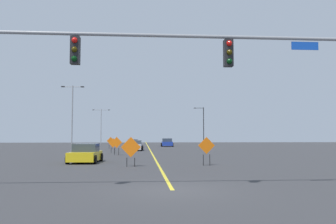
% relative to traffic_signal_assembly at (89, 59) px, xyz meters
% --- Properties ---
extents(ground, '(170.40, 170.40, 0.00)m').
position_rel_traffic_signal_assembly_xyz_m(ground, '(3.14, 0.01, -4.91)').
color(ground, '#38383A').
extents(road_centre_stripe, '(0.16, 94.67, 0.01)m').
position_rel_traffic_signal_assembly_xyz_m(road_centre_stripe, '(3.14, 47.34, -4.91)').
color(road_centre_stripe, yellow).
rests_on(road_centre_stripe, ground).
extents(traffic_signal_assembly, '(17.68, 0.44, 6.32)m').
position_rel_traffic_signal_assembly_xyz_m(traffic_signal_assembly, '(0.00, 0.00, 0.00)').
color(traffic_signal_assembly, gray).
rests_on(traffic_signal_assembly, ground).
extents(street_lamp_near_right, '(2.04, 0.24, 7.66)m').
position_rel_traffic_signal_assembly_xyz_m(street_lamp_near_right, '(14.24, 55.96, -0.65)').
color(street_lamp_near_right, black).
rests_on(street_lamp_near_right, ground).
extents(street_lamp_mid_right, '(3.94, 0.24, 7.91)m').
position_rel_traffic_signal_assembly_xyz_m(street_lamp_mid_right, '(-7.18, 66.03, -0.18)').
color(street_lamp_mid_right, gray).
rests_on(street_lamp_mid_right, ground).
extents(street_lamp_near_left, '(2.94, 0.24, 8.52)m').
position_rel_traffic_signal_assembly_xyz_m(street_lamp_near_left, '(-7.03, 32.61, 0.06)').
color(street_lamp_near_left, gray).
rests_on(street_lamp_near_left, ground).
extents(construction_sign_left_lane, '(1.14, 0.31, 1.89)m').
position_rel_traffic_signal_assembly_xyz_m(construction_sign_left_lane, '(-0.61, 23.38, -3.72)').
color(construction_sign_left_lane, orange).
rests_on(construction_sign_left_lane, ground).
extents(construction_sign_right_lane, '(1.07, 0.25, 1.72)m').
position_rel_traffic_signal_assembly_xyz_m(construction_sign_right_lane, '(-1.30, 27.22, -3.84)').
color(construction_sign_right_lane, orange).
rests_on(construction_sign_right_lane, ground).
extents(construction_sign_left_shoulder, '(1.16, 0.07, 1.78)m').
position_rel_traffic_signal_assembly_xyz_m(construction_sign_left_shoulder, '(-2.69, 39.86, -3.80)').
color(construction_sign_left_shoulder, orange).
rests_on(construction_sign_left_shoulder, ground).
extents(construction_sign_median_near, '(1.16, 0.14, 1.94)m').
position_rel_traffic_signal_assembly_xyz_m(construction_sign_median_near, '(6.39, 10.35, -3.67)').
color(construction_sign_median_near, orange).
rests_on(construction_sign_median_near, ground).
extents(construction_sign_right_shoulder, '(1.33, 0.28, 1.95)m').
position_rel_traffic_signal_assembly_xyz_m(construction_sign_right_shoulder, '(1.27, 9.97, -3.71)').
color(construction_sign_right_shoulder, orange).
rests_on(construction_sign_right_shoulder, ground).
extents(car_yellow_near, '(2.33, 4.00, 1.41)m').
position_rel_traffic_signal_assembly_xyz_m(car_yellow_near, '(-2.26, 13.70, -4.27)').
color(car_yellow_near, gold).
rests_on(car_yellow_near, ground).
extents(car_blue_approaching, '(2.21, 3.94, 1.47)m').
position_rel_traffic_signal_assembly_xyz_m(car_blue_approaching, '(6.58, 50.23, -4.23)').
color(car_blue_approaching, '#1E389E').
rests_on(car_blue_approaching, ground).
extents(car_red_far, '(2.14, 4.00, 1.33)m').
position_rel_traffic_signal_assembly_xyz_m(car_red_far, '(0.48, 47.28, -4.28)').
color(car_red_far, red).
rests_on(car_red_far, ground).
extents(car_silver_mid, '(2.20, 3.90, 1.36)m').
position_rel_traffic_signal_assembly_xyz_m(car_silver_mid, '(1.12, 33.86, -4.26)').
color(car_silver_mid, '#B7BABF').
rests_on(car_silver_mid, ground).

